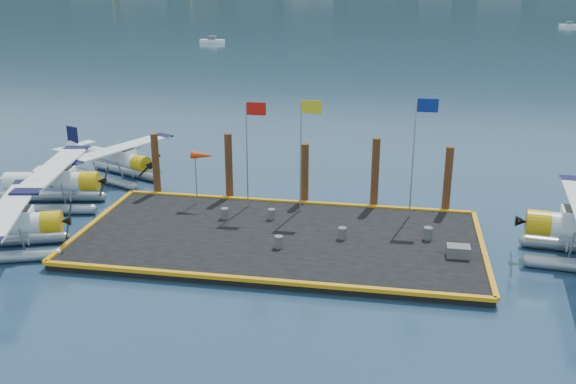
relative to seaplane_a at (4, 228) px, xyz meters
name	(u,v)px	position (x,y,z in m)	size (l,w,h in m)	color
ground	(279,243)	(12.78, 3.63, -1.39)	(4000.00, 4000.00, 0.00)	navy
dock	(279,239)	(12.78, 3.63, -1.19)	(20.00, 10.00, 0.40)	black
dock_bumpers	(279,234)	(12.78, 3.63, -0.90)	(20.25, 10.25, 0.18)	orange
seaplane_a	(4,228)	(0.00, 0.00, 0.00)	(8.31, 8.86, 3.18)	#9599A3
seaplane_b	(49,184)	(-1.19, 6.33, 0.06)	(8.61, 9.40, 3.32)	#9599A3
seaplane_c	(118,161)	(0.49, 11.91, -0.06)	(7.94, 8.35, 3.05)	#9599A3
drum_0	(225,213)	(9.47, 5.45, -0.69)	(0.42, 0.42, 0.59)	#515055
drum_2	(342,233)	(15.97, 3.80, -0.69)	(0.42, 0.42, 0.59)	#515055
drum_3	(279,242)	(13.06, 2.19, -0.69)	(0.42, 0.42, 0.59)	#515055
drum_4	(428,233)	(20.18, 4.47, -0.67)	(0.45, 0.45, 0.63)	#515055
drum_5	(272,214)	(11.97, 5.80, -0.70)	(0.40, 0.40, 0.57)	#515055
crate	(458,251)	(21.52, 2.65, -0.72)	(1.07, 0.71, 0.53)	#515055
flagpole_red	(250,138)	(10.49, 7.43, 3.01)	(1.14, 0.08, 6.00)	#93929A
flagpole_yellow	(305,139)	(13.49, 7.43, 3.13)	(1.14, 0.08, 6.20)	#93929A
flagpole_blue	(418,140)	(19.48, 7.43, 3.30)	(1.14, 0.08, 6.50)	#93929A
windsock	(203,157)	(7.76, 7.43, 1.84)	(1.40, 0.44, 3.12)	#93929A
piling_0	(156,166)	(4.28, 9.03, 0.61)	(0.44, 0.44, 4.00)	#422512
piling_1	(229,169)	(8.78, 9.03, 0.71)	(0.44, 0.44, 4.20)	#422512
piling_2	(305,176)	(13.28, 9.03, 0.51)	(0.44, 0.44, 3.80)	#422512
piling_3	(375,175)	(17.28, 9.03, 0.76)	(0.44, 0.44, 4.30)	#422512
piling_4	(448,182)	(21.28, 9.03, 0.61)	(0.44, 0.44, 4.00)	#422512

